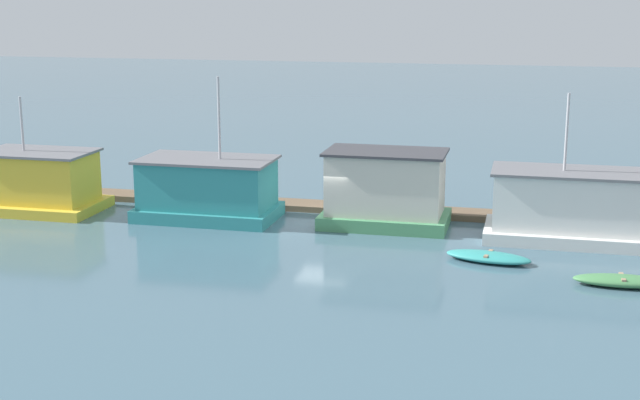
# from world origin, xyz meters

# --- Properties ---
(ground_plane) EXTENTS (200.00, 200.00, 0.00)m
(ground_plane) POSITION_xyz_m (0.00, 0.00, 0.00)
(ground_plane) COLOR #426070
(dock_walkway) EXTENTS (51.00, 1.66, 0.30)m
(dock_walkway) POSITION_xyz_m (0.00, 2.87, 0.15)
(dock_walkway) COLOR brown
(dock_walkway) RESTS_ON ground_plane
(houseboat_yellow) EXTENTS (6.08, 3.95, 5.64)m
(houseboat_yellow) POSITION_xyz_m (-14.39, -0.52, 1.41)
(houseboat_yellow) COLOR gold
(houseboat_yellow) RESTS_ON ground_plane
(houseboat_teal) EXTENTS (6.56, 3.81, 6.78)m
(houseboat_teal) POSITION_xyz_m (-5.70, -0.14, 1.41)
(houseboat_teal) COLOR teal
(houseboat_teal) RESTS_ON ground_plane
(houseboat_green) EXTENTS (5.82, 3.57, 3.51)m
(houseboat_green) POSITION_xyz_m (2.74, 0.50, 1.68)
(houseboat_green) COLOR #4C9360
(houseboat_green) RESTS_ON ground_plane
(houseboat_white) EXTENTS (7.20, 3.64, 6.41)m
(houseboat_white) POSITION_xyz_m (10.94, -0.18, 1.48)
(houseboat_white) COLOR white
(houseboat_white) RESTS_ON ground_plane
(dinghy_teal) EXTENTS (3.61, 1.90, 0.38)m
(dinghy_teal) POSITION_xyz_m (7.71, -4.22, 0.19)
(dinghy_teal) COLOR teal
(dinghy_teal) RESTS_ON ground_plane
(dinghy_green) EXTENTS (3.55, 1.26, 0.42)m
(dinghy_green) POSITION_xyz_m (12.65, -6.24, 0.21)
(dinghy_green) COLOR #47844C
(dinghy_green) RESTS_ON ground_plane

